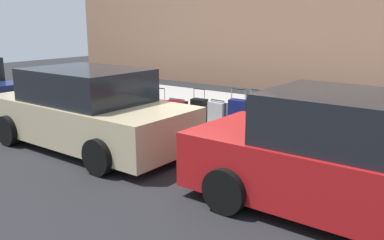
{
  "coord_description": "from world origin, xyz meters",
  "views": [
    {
      "loc": [
        -4.99,
        6.97,
        2.54
      ],
      "look_at": [
        -0.15,
        0.44,
        0.57
      ],
      "focal_mm": 38.11,
      "sensor_mm": 36.0,
      "label": 1
    }
  ],
  "objects_px": {
    "suitcase_maroon_1": "(341,134)",
    "suitcase_teal_4": "(256,121)",
    "suitcase_maroon_8": "(177,113)",
    "suitcase_red_9": "(159,111)",
    "suitcase_olive_3": "(283,128)",
    "parked_car_red_0": "(357,162)",
    "parked_car_beige_1": "(88,111)",
    "suitcase_black_7": "(199,113)",
    "suitcase_silver_6": "(217,116)",
    "suitcase_red_2": "(309,135)",
    "bollard_post": "(118,101)",
    "suitcase_navy_5": "(238,117)",
    "fire_hydrant": "(140,101)",
    "suitcase_black_0": "(370,140)"
  },
  "relations": [
    {
      "from": "suitcase_red_2",
      "to": "parked_car_beige_1",
      "type": "distance_m",
      "value": 4.44
    },
    {
      "from": "suitcase_teal_4",
      "to": "suitcase_red_9",
      "type": "height_order",
      "value": "suitcase_teal_4"
    },
    {
      "from": "fire_hydrant",
      "to": "parked_car_red_0",
      "type": "bearing_deg",
      "value": 159.65
    },
    {
      "from": "suitcase_red_2",
      "to": "suitcase_maroon_8",
      "type": "distance_m",
      "value": 3.23
    },
    {
      "from": "suitcase_teal_4",
      "to": "suitcase_silver_6",
      "type": "relative_size",
      "value": 1.5
    },
    {
      "from": "suitcase_navy_5",
      "to": "parked_car_red_0",
      "type": "distance_m",
      "value": 3.82
    },
    {
      "from": "suitcase_black_0",
      "to": "parked_car_beige_1",
      "type": "bearing_deg",
      "value": 24.03
    },
    {
      "from": "suitcase_olive_3",
      "to": "suitcase_silver_6",
      "type": "xyz_separation_m",
      "value": [
        1.58,
        0.03,
        0.04
      ]
    },
    {
      "from": "suitcase_maroon_1",
      "to": "suitcase_teal_4",
      "type": "distance_m",
      "value": 1.7
    },
    {
      "from": "parked_car_red_0",
      "to": "suitcase_silver_6",
      "type": "bearing_deg",
      "value": -32.05
    },
    {
      "from": "suitcase_red_2",
      "to": "fire_hydrant",
      "type": "bearing_deg",
      "value": -0.52
    },
    {
      "from": "suitcase_red_2",
      "to": "bollard_post",
      "type": "xyz_separation_m",
      "value": [
        5.15,
        0.11,
        0.11
      ]
    },
    {
      "from": "suitcase_olive_3",
      "to": "suitcase_teal_4",
      "type": "height_order",
      "value": "suitcase_teal_4"
    },
    {
      "from": "suitcase_red_2",
      "to": "suitcase_black_7",
      "type": "distance_m",
      "value": 2.68
    },
    {
      "from": "parked_car_red_0",
      "to": "suitcase_red_9",
      "type": "bearing_deg",
      "value": -22.28
    },
    {
      "from": "suitcase_black_0",
      "to": "fire_hydrant",
      "type": "bearing_deg",
      "value": 0.04
    },
    {
      "from": "suitcase_red_2",
      "to": "suitcase_teal_4",
      "type": "xyz_separation_m",
      "value": [
        1.13,
        0.01,
        0.13
      ]
    },
    {
      "from": "suitcase_red_9",
      "to": "parked_car_beige_1",
      "type": "distance_m",
      "value": 2.18
    },
    {
      "from": "suitcase_teal_4",
      "to": "parked_car_red_0",
      "type": "height_order",
      "value": "parked_car_red_0"
    },
    {
      "from": "suitcase_black_7",
      "to": "suitcase_red_2",
      "type": "bearing_deg",
      "value": 177.83
    },
    {
      "from": "suitcase_black_7",
      "to": "parked_car_red_0",
      "type": "bearing_deg",
      "value": 151.18
    },
    {
      "from": "suitcase_red_9",
      "to": "bollard_post",
      "type": "xyz_separation_m",
      "value": [
        1.35,
        0.09,
        0.11
      ]
    },
    {
      "from": "parked_car_red_0",
      "to": "parked_car_beige_1",
      "type": "height_order",
      "value": "parked_car_red_0"
    },
    {
      "from": "suitcase_red_2",
      "to": "suitcase_black_7",
      "type": "xyz_separation_m",
      "value": [
        2.68,
        -0.1,
        0.07
      ]
    },
    {
      "from": "suitcase_maroon_8",
      "to": "parked_car_red_0",
      "type": "distance_m",
      "value": 5.15
    },
    {
      "from": "bollard_post",
      "to": "parked_car_beige_1",
      "type": "relative_size",
      "value": 0.16
    },
    {
      "from": "suitcase_teal_4",
      "to": "suitcase_olive_3",
      "type": "bearing_deg",
      "value": -167.23
    },
    {
      "from": "suitcase_black_0",
      "to": "fire_hydrant",
      "type": "relative_size",
      "value": 1.17
    },
    {
      "from": "suitcase_red_2",
      "to": "suitcase_black_0",
      "type": "bearing_deg",
      "value": -177.67
    },
    {
      "from": "suitcase_maroon_1",
      "to": "bollard_post",
      "type": "xyz_separation_m",
      "value": [
        5.72,
        0.23,
        0.01
      ]
    },
    {
      "from": "suitcase_red_9",
      "to": "bollard_post",
      "type": "bearing_deg",
      "value": 3.85
    },
    {
      "from": "suitcase_maroon_1",
      "to": "suitcase_red_9",
      "type": "distance_m",
      "value": 4.37
    },
    {
      "from": "suitcase_teal_4",
      "to": "fire_hydrant",
      "type": "height_order",
      "value": "suitcase_teal_4"
    },
    {
      "from": "suitcase_black_0",
      "to": "suitcase_red_2",
      "type": "height_order",
      "value": "suitcase_black_0"
    },
    {
      "from": "suitcase_red_2",
      "to": "suitcase_maroon_8",
      "type": "bearing_deg",
      "value": 0.57
    },
    {
      "from": "suitcase_black_7",
      "to": "suitcase_red_9",
      "type": "bearing_deg",
      "value": 6.08
    },
    {
      "from": "suitcase_olive_3",
      "to": "suitcase_navy_5",
      "type": "height_order",
      "value": "suitcase_navy_5"
    },
    {
      "from": "suitcase_black_0",
      "to": "suitcase_maroon_8",
      "type": "xyz_separation_m",
      "value": [
        4.33,
        0.08,
        -0.05
      ]
    },
    {
      "from": "suitcase_navy_5",
      "to": "suitcase_teal_4",
      "type": "bearing_deg",
      "value": 169.52
    },
    {
      "from": "suitcase_olive_3",
      "to": "suitcase_red_9",
      "type": "xyz_separation_m",
      "value": [
        3.22,
        0.14,
        -0.02
      ]
    },
    {
      "from": "suitcase_red_2",
      "to": "suitcase_red_9",
      "type": "bearing_deg",
      "value": 0.27
    },
    {
      "from": "suitcase_maroon_8",
      "to": "suitcase_red_9",
      "type": "distance_m",
      "value": 0.57
    },
    {
      "from": "suitcase_olive_3",
      "to": "suitcase_maroon_8",
      "type": "relative_size",
      "value": 0.99
    },
    {
      "from": "suitcase_teal_4",
      "to": "suitcase_navy_5",
      "type": "height_order",
      "value": "suitcase_teal_4"
    },
    {
      "from": "suitcase_olive_3",
      "to": "suitcase_navy_5",
      "type": "distance_m",
      "value": 1.05
    },
    {
      "from": "suitcase_maroon_1",
      "to": "suitcase_silver_6",
      "type": "distance_m",
      "value": 2.73
    },
    {
      "from": "fire_hydrant",
      "to": "parked_car_beige_1",
      "type": "bearing_deg",
      "value": 106.28
    },
    {
      "from": "suitcase_silver_6",
      "to": "suitcase_maroon_8",
      "type": "distance_m",
      "value": 1.07
    },
    {
      "from": "suitcase_teal_4",
      "to": "suitcase_navy_5",
      "type": "bearing_deg",
      "value": -10.48
    },
    {
      "from": "suitcase_silver_6",
      "to": "parked_car_red_0",
      "type": "xyz_separation_m",
      "value": [
        -3.61,
        2.26,
        0.31
      ]
    }
  ]
}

